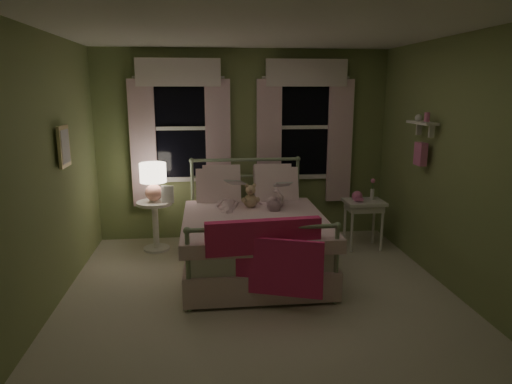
{
  "coord_description": "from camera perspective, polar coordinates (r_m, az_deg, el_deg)",
  "views": [
    {
      "loc": [
        -0.52,
        -4.19,
        2.07
      ],
      "look_at": [
        0.0,
        0.5,
        1.0
      ],
      "focal_mm": 32.0,
      "sensor_mm": 36.0,
      "label": 1
    }
  ],
  "objects": [
    {
      "name": "room_shell",
      "position": [
        4.29,
        0.72,
        2.44
      ],
      "size": [
        4.2,
        4.2,
        4.2
      ],
      "color": "beige",
      "rests_on": "ground"
    },
    {
      "name": "bed",
      "position": [
        5.34,
        -0.41,
        -5.63
      ],
      "size": [
        1.58,
        2.04,
        1.18
      ],
      "color": "white",
      "rests_on": "ground"
    },
    {
      "name": "pink_throw",
      "position": [
        4.3,
        1.0,
        -7.07
      ],
      "size": [
        1.1,
        0.4,
        0.71
      ],
      "color": "#E42C6A",
      "rests_on": "bed"
    },
    {
      "name": "child_left",
      "position": [
        5.57,
        -3.73,
        1.5
      ],
      "size": [
        0.31,
        0.21,
        0.83
      ],
      "primitive_type": "imported",
      "rotation": [
        0.0,
        0.0,
        3.12
      ],
      "color": "#F7D1DD",
      "rests_on": "bed"
    },
    {
      "name": "child_right",
      "position": [
        5.63,
        1.97,
        1.44
      ],
      "size": [
        0.41,
        0.34,
        0.79
      ],
      "primitive_type": "imported",
      "rotation": [
        0.0,
        0.0,
        3.04
      ],
      "color": "#F7D1DD",
      "rests_on": "bed"
    },
    {
      "name": "book_left",
      "position": [
        5.33,
        -3.61,
        0.76
      ],
      "size": [
        0.23,
        0.18,
        0.26
      ],
      "primitive_type": "imported",
      "rotation": [
        1.22,
        0.0,
        -0.36
      ],
      "color": "beige",
      "rests_on": "child_left"
    },
    {
      "name": "book_right",
      "position": [
        5.4,
        2.35,
        0.46
      ],
      "size": [
        0.2,
        0.11,
        0.26
      ],
      "primitive_type": "imported",
      "rotation": [
        1.22,
        0.0,
        0.0
      ],
      "color": "beige",
      "rests_on": "child_right"
    },
    {
      "name": "teddy_bear",
      "position": [
        5.48,
        -0.7,
        -0.72
      ],
      "size": [
        0.22,
        0.18,
        0.3
      ],
      "color": "tan",
      "rests_on": "bed"
    },
    {
      "name": "nightstand_left",
      "position": [
        6.08,
        -12.48,
        -3.29
      ],
      "size": [
        0.46,
        0.46,
        0.65
      ],
      "color": "white",
      "rests_on": "ground"
    },
    {
      "name": "table_lamp",
      "position": [
        5.96,
        -12.73,
        1.67
      ],
      "size": [
        0.34,
        0.34,
        0.5
      ],
      "color": "#DE9483",
      "rests_on": "nightstand_left"
    },
    {
      "name": "book_nightstand",
      "position": [
        5.93,
        -11.71,
        -1.26
      ],
      "size": [
        0.21,
        0.25,
        0.02
      ],
      "primitive_type": "imported",
      "rotation": [
        0.0,
        0.0,
        -0.21
      ],
      "color": "beige",
      "rests_on": "nightstand_left"
    },
    {
      "name": "nightstand_right",
      "position": [
        6.12,
        13.35,
        -1.96
      ],
      "size": [
        0.5,
        0.4,
        0.64
      ],
      "color": "white",
      "rests_on": "ground"
    },
    {
      "name": "pink_toy",
      "position": [
        6.05,
        12.55,
        -0.55
      ],
      "size": [
        0.14,
        0.19,
        0.14
      ],
      "color": "pink",
      "rests_on": "nightstand_right"
    },
    {
      "name": "bud_vase",
      "position": [
        6.15,
        14.36,
        0.36
      ],
      "size": [
        0.06,
        0.06,
        0.28
      ],
      "color": "white",
      "rests_on": "nightstand_right"
    },
    {
      "name": "window_left",
      "position": [
        6.25,
        -9.44,
        8.49
      ],
      "size": [
        1.34,
        0.13,
        1.96
      ],
      "color": "black",
      "rests_on": "room_shell"
    },
    {
      "name": "window_right",
      "position": [
        6.39,
        6.15,
        8.68
      ],
      "size": [
        1.34,
        0.13,
        1.96
      ],
      "color": "black",
      "rests_on": "room_shell"
    },
    {
      "name": "wall_shelf",
      "position": [
        5.48,
        19.99,
        6.29
      ],
      "size": [
        0.15,
        0.5,
        0.6
      ],
      "color": "white",
      "rests_on": "room_shell"
    },
    {
      "name": "framed_picture",
      "position": [
        5.03,
        -22.87,
        5.27
      ],
      "size": [
        0.03,
        0.32,
        0.42
      ],
      "color": "beige",
      "rests_on": "room_shell"
    }
  ]
}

